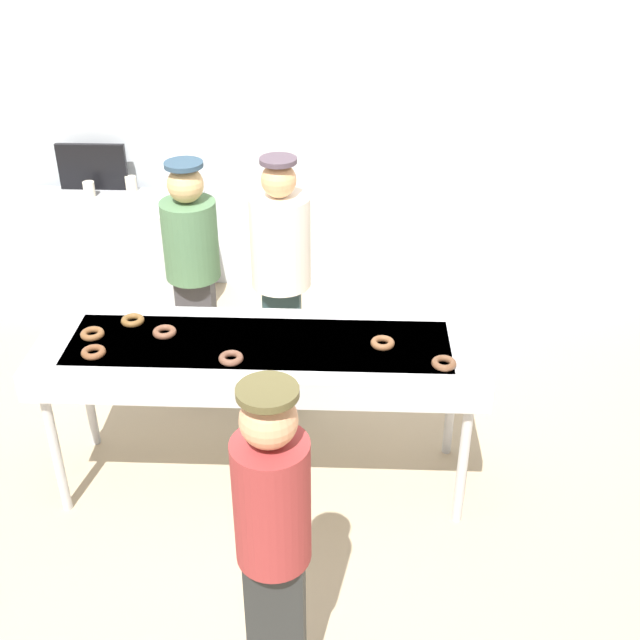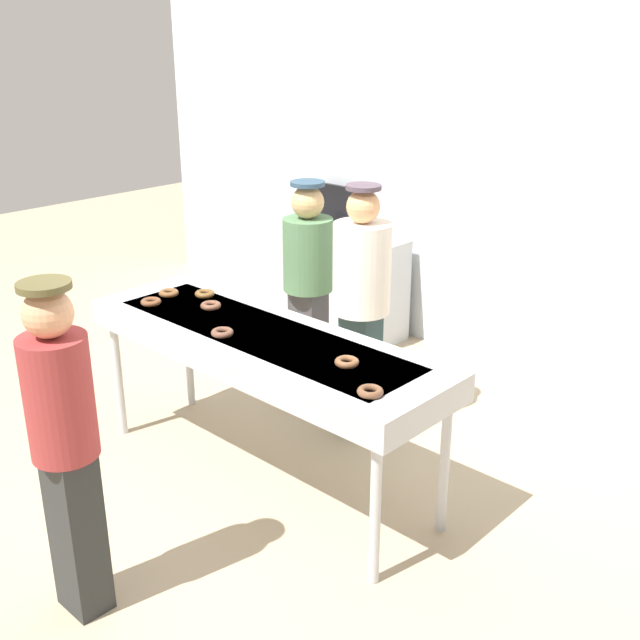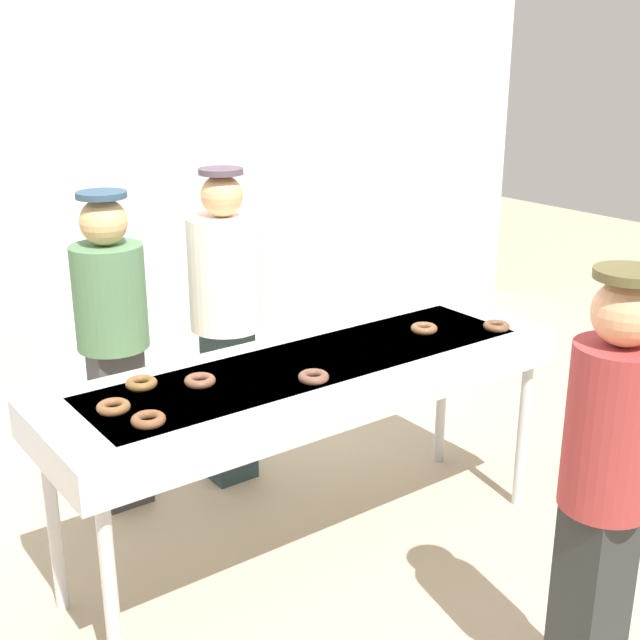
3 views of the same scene
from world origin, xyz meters
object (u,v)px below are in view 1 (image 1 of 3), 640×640
Objects in this scene: chocolate_donut_2 at (93,352)px; chocolate_donut_5 at (383,343)px; chocolate_donut_6 at (165,332)px; chocolate_donut_4 at (231,358)px; prep_counter at (95,254)px; worker_baker at (281,267)px; paper_cup_1 at (89,189)px; chocolate_donut_3 at (444,363)px; customer_waiting at (274,541)px; paper_cup_0 at (131,184)px; chocolate_donut_1 at (133,320)px; menu_display at (92,167)px; fryer_conveyor at (260,356)px; worker_assistant at (193,265)px; chocolate_donut_0 at (92,334)px.

chocolate_donut_5 is at bearing 5.68° from chocolate_donut_2.
chocolate_donut_4 is at bearing -31.40° from chocolate_donut_6.
chocolate_donut_2 is 0.07× the size of prep_counter.
paper_cup_1 is at bearing -24.97° from worker_baker.
worker_baker reaches higher than chocolate_donut_2.
chocolate_donut_6 is (0.33, 0.22, 0.00)m from chocolate_donut_2.
customer_waiting is (-0.78, -1.19, -0.07)m from chocolate_donut_3.
paper_cup_0 reaches higher than prep_counter.
customer_waiting is at bearing -63.63° from paper_cup_1.
menu_display is (-0.84, 2.18, 0.11)m from chocolate_donut_1.
menu_display is (-1.63, 1.52, 0.09)m from worker_baker.
menu_display is at bearing 135.08° from chocolate_donut_3.
fryer_conveyor is at bearing -53.12° from prep_counter.
chocolate_donut_3 and chocolate_donut_5 have the same top height.
chocolate_donut_5 is at bearing -46.51° from menu_display.
fryer_conveyor is at bearing 55.50° from chocolate_donut_4.
customer_waiting is (-0.47, -1.37, -0.07)m from chocolate_donut_5.
worker_assistant is at bearing -61.82° from paper_cup_0.
paper_cup_0 reaches higher than chocolate_donut_4.
paper_cup_1 is at bearing 106.76° from chocolate_donut_0.
chocolate_donut_4 and chocolate_donut_5 have the same top height.
chocolate_donut_4 is 0.82m from chocolate_donut_5.
chocolate_donut_4 is at bearing -57.66° from prep_counter.
customer_waiting is 3.99m from paper_cup_0.
chocolate_donut_1 is at bearing -67.44° from paper_cup_1.
customer_waiting reaches higher than chocolate_donut_5.
paper_cup_0 is at bearing 108.17° from chocolate_donut_6.
chocolate_donut_3 is 0.24× the size of menu_display.
fryer_conveyor is 20.46× the size of paper_cup_0.
worker_assistant is at bearing 109.70° from chocolate_donut_4.
chocolate_donut_3 is 3.47m from prep_counter.
menu_display reaches higher than chocolate_donut_2.
paper_cup_1 is (-2.24, 2.21, -0.02)m from chocolate_donut_5.
chocolate_donut_0 is at bearing -175.03° from chocolate_donut_6.
paper_cup_1 is (-0.66, 2.18, -0.02)m from chocolate_donut_0.
customer_waiting is (1.12, -1.41, -0.07)m from chocolate_donut_0.
chocolate_donut_3 is at bearing 146.94° from worker_baker.
chocolate_donut_0 is at bearing 57.25° from worker_assistant.
prep_counter is at bearing 113.63° from chocolate_donut_1.
chocolate_donut_4 is 2.93m from menu_display.
chocolate_donut_0 is at bearing -72.47° from prep_counter.
chocolate_donut_4 is 1.24m from customer_waiting.
paper_cup_0 is 0.33m from menu_display.
prep_counter is 0.69m from menu_display.
chocolate_donut_4 is at bearing -124.50° from fryer_conveyor.
chocolate_donut_4 is 0.08× the size of customer_waiting.
fryer_conveyor is 0.76m from chocolate_donut_1.
chocolate_donut_5 is 1.05m from worker_baker.
chocolate_donut_4 is at bearing 95.08° from worker_baker.
chocolate_donut_5 is 0.08× the size of worker_baker.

